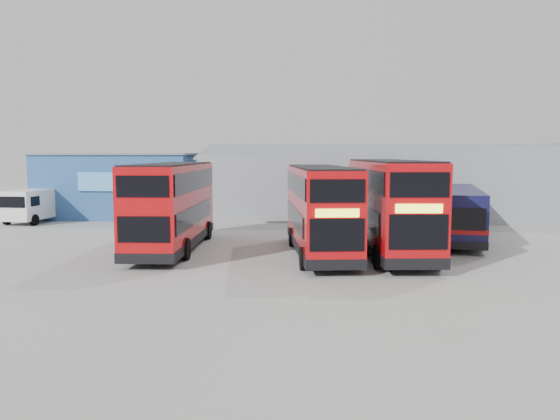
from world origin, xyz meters
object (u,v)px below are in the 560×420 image
object	(u,v)px
double_decker_left	(172,207)
double_decker_right	(390,207)
maintenance_shed	(392,184)
panel_van	(36,204)
double_decker_centre	(320,211)
single_decker_blue	(456,214)
office_block	(124,184)

from	to	relation	value
double_decker_left	double_decker_right	bearing A→B (deg)	176.58
maintenance_shed	panel_van	world-z (taller)	maintenance_shed
double_decker_left	panel_van	bearing A→B (deg)	-41.62
maintenance_shed	double_decker_centre	distance (m)	19.39
maintenance_shed	single_decker_blue	distance (m)	13.11
maintenance_shed	double_decker_centre	xyz separation A→B (m)	(-5.92, -18.46, -0.39)
double_decker_right	panel_van	xyz separation A→B (m)	(-24.63, 11.21, -1.00)
double_decker_centre	single_decker_blue	size ratio (longest dim) A/B	0.94
double_decker_left	panel_van	size ratio (longest dim) A/B	1.89
maintenance_shed	panel_van	xyz separation A→B (m)	(-27.05, -6.66, -1.24)
double_decker_right	double_decker_left	bearing A→B (deg)	174.04
office_block	maintenance_shed	distance (m)	22.09
office_block	single_decker_blue	world-z (taller)	office_block
maintenance_shed	panel_van	distance (m)	27.89
maintenance_shed	double_decker_left	size ratio (longest dim) A/B	2.79
double_decker_right	panel_van	distance (m)	27.08
maintenance_shed	double_decker_centre	world-z (taller)	maintenance_shed
office_block	double_decker_left	world-z (taller)	office_block
double_decker_right	single_decker_blue	distance (m)	6.77
double_decker_right	panel_van	bearing A→B (deg)	150.73
double_decker_left	double_decker_centre	size ratio (longest dim) A/B	1.02
maintenance_shed	double_decker_left	xyz separation A→B (m)	(-13.67, -17.63, -0.33)
double_decker_right	single_decker_blue	world-z (taller)	double_decker_right
double_decker_right	panel_van	world-z (taller)	double_decker_right
double_decker_left	double_decker_centre	xyz separation A→B (m)	(7.75, -0.83, -0.07)
double_decker_right	double_decker_centre	bearing A→B (deg)	-175.04
double_decker_centre	maintenance_shed	bearing A→B (deg)	64.68
single_decker_blue	double_decker_right	bearing A→B (deg)	58.43
double_decker_centre	single_decker_blue	world-z (taller)	double_decker_centre
single_decker_blue	panel_van	xyz separation A→B (m)	(-29.15, 6.24, -0.13)
double_decker_right	single_decker_blue	bearing A→B (deg)	42.92
double_decker_right	office_block	bearing A→B (deg)	136.20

